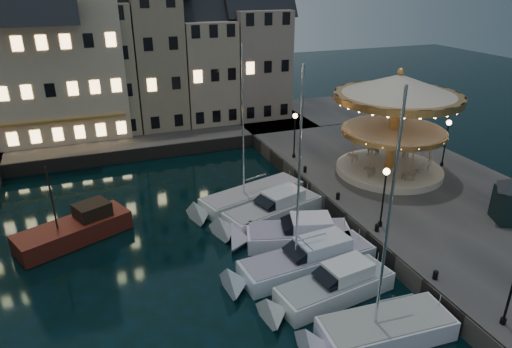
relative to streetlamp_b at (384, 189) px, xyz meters
name	(u,v)px	position (x,y,z in m)	size (l,w,h in m)	color
ground	(287,273)	(-7.20, -1.00, -4.02)	(160.00, 160.00, 0.00)	black
quay_east	(413,189)	(6.80, 5.00, -3.37)	(16.00, 56.00, 1.30)	#474442
quay_north	(112,139)	(-15.20, 27.00, -3.37)	(44.00, 12.00, 1.30)	#474442
quaywall_e	(327,205)	(-1.20, 5.00, -3.37)	(0.15, 44.00, 1.30)	#47423A
quaywall_n	(138,155)	(-13.20, 21.00, -3.37)	(48.00, 0.15, 1.30)	#47423A
streetlamp_b	(384,189)	(0.00, 0.00, 0.00)	(0.44, 0.44, 4.17)	black
streetlamp_c	(295,129)	(0.00, 13.50, 0.00)	(0.44, 0.44, 4.17)	black
streetlamp_d	(447,136)	(11.30, 7.00, 0.00)	(0.44, 0.44, 4.17)	black
bollard_a	(436,274)	(-0.60, -6.00, -2.41)	(0.30, 0.30, 0.57)	black
bollard_b	(377,227)	(-0.60, -0.50, -2.41)	(0.30, 0.30, 0.57)	black
bollard_c	(338,195)	(-0.60, 4.50, -2.41)	(0.30, 0.30, 0.57)	black
bollard_d	(305,169)	(-0.60, 10.00, -2.41)	(0.30, 0.30, 0.57)	black
townhouse_nb	(38,67)	(-21.25, 29.00, 4.26)	(6.16, 8.00, 13.80)	tan
townhouse_nc	(100,59)	(-15.20, 29.00, 4.76)	(6.82, 8.00, 14.80)	tan
townhouse_nd	(155,51)	(-9.45, 29.00, 5.26)	(5.50, 8.00, 15.80)	gray
townhouse_ne	(205,62)	(-4.00, 29.00, 3.76)	(6.16, 8.00, 12.80)	tan
townhouse_nf	(255,54)	(2.05, 29.00, 4.26)	(6.82, 8.00, 13.80)	gray
hotel_corner	(35,52)	(-21.20, 29.00, 5.76)	(17.60, 9.00, 16.80)	beige
motorboat_a	(375,331)	(-5.45, -7.60, -3.48)	(7.76, 2.98, 12.94)	silver
motorboat_b	(329,289)	(-6.04, -4.00, -3.38)	(7.96, 3.30, 2.15)	silver
motorboat_c	(302,262)	(-6.29, -1.09, -3.34)	(9.62, 3.28, 12.73)	silver
motorboat_d	(292,235)	(-5.51, 1.98, -3.38)	(8.01, 4.70, 2.15)	silver
motorboat_e	(269,211)	(-5.68, 5.65, -3.37)	(8.73, 4.83, 2.15)	silver
motorboat_f	(247,198)	(-6.42, 8.49, -3.49)	(9.62, 5.03, 12.85)	silver
red_fishing_boat	(76,230)	(-19.07, 7.78, -3.32)	(7.88, 5.40, 5.94)	#5E1D14
carousel	(397,106)	(5.99, 7.38, 3.10)	(10.10, 10.10, 8.84)	beige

